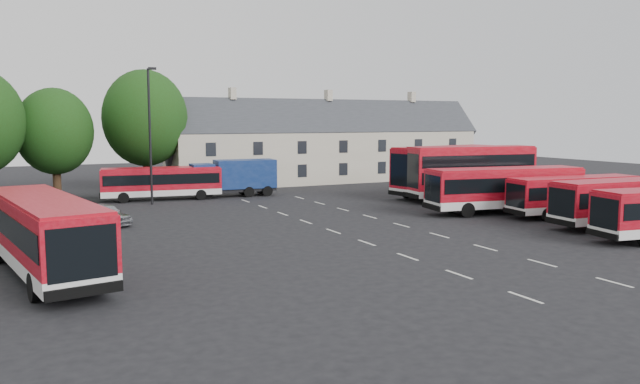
% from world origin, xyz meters
% --- Properties ---
extents(ground, '(140.00, 140.00, 0.00)m').
position_xyz_m(ground, '(0.00, 0.00, 0.00)').
color(ground, black).
rests_on(ground, ground).
extents(lane_markings, '(5.15, 33.80, 0.01)m').
position_xyz_m(lane_markings, '(2.50, 2.00, 0.01)').
color(lane_markings, beige).
rests_on(lane_markings, ground).
extents(terrace_houses, '(35.70, 7.13, 10.06)m').
position_xyz_m(terrace_houses, '(14.00, 30.00, 3.86)').
color(terrace_houses, beige).
rests_on(terrace_houses, ground).
extents(bus_row_b, '(10.86, 3.17, 3.03)m').
position_xyz_m(bus_row_b, '(17.58, -4.79, 1.82)').
color(bus_row_b, silver).
rests_on(bus_row_b, ground).
extents(bus_row_c, '(10.17, 3.30, 2.82)m').
position_xyz_m(bus_row_c, '(17.97, -0.29, 1.70)').
color(bus_row_c, silver).
rests_on(bus_row_c, ground).
extents(bus_row_d, '(12.04, 4.60, 3.32)m').
position_xyz_m(bus_row_d, '(14.79, 3.16, 2.00)').
color(bus_row_d, silver).
rests_on(bus_row_d, ground).
extents(bus_row_e, '(10.55, 2.66, 2.97)m').
position_xyz_m(bus_row_e, '(17.62, 5.83, 1.78)').
color(bus_row_e, silver).
rests_on(bus_row_e, ground).
extents(bus_dd_south, '(11.44, 3.88, 4.60)m').
position_xyz_m(bus_dd_south, '(17.23, 9.83, 2.62)').
color(bus_dd_south, silver).
rests_on(bus_dd_south, ground).
extents(bus_dd_north, '(11.20, 4.34, 4.48)m').
position_xyz_m(bus_dd_north, '(16.98, 13.17, 2.55)').
color(bus_dd_north, silver).
rests_on(bus_dd_north, ground).
extents(bus_west, '(4.69, 12.56, 3.47)m').
position_xyz_m(bus_west, '(-16.39, -2.11, 2.08)').
color(bus_west, silver).
rests_on(bus_west, ground).
extents(bus_north, '(10.09, 3.56, 2.79)m').
position_xyz_m(bus_north, '(-6.16, 21.76, 1.68)').
color(bus_north, silver).
rests_on(bus_north, ground).
extents(box_truck, '(7.58, 2.83, 3.25)m').
position_xyz_m(box_truck, '(0.26, 21.51, 1.83)').
color(box_truck, black).
rests_on(box_truck, ground).
extents(silver_car, '(3.38, 4.55, 1.44)m').
position_xyz_m(silver_car, '(-12.29, 10.49, 0.72)').
color(silver_car, '#B1B3B9').
rests_on(silver_car, ground).
extents(lamppost, '(0.76, 0.41, 10.94)m').
position_xyz_m(lamppost, '(-7.48, 19.28, 5.84)').
color(lamppost, black).
rests_on(lamppost, ground).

